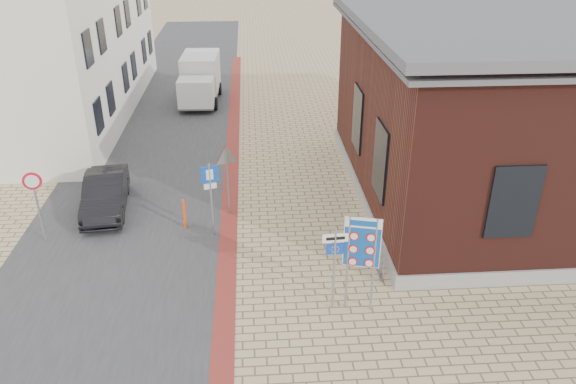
{
  "coord_description": "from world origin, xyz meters",
  "views": [
    {
      "loc": [
        -1.11,
        -12.09,
        9.99
      ],
      "look_at": [
        -0.04,
        3.2,
        2.2
      ],
      "focal_mm": 35.0,
      "sensor_mm": 36.0,
      "label": 1
    }
  ],
  "objects_px": {
    "essen_sign": "(335,257)",
    "parking_sign": "(210,187)",
    "border_sign": "(362,245)",
    "bollard": "(184,214)",
    "sedan": "(105,194)",
    "box_truck": "(200,79)"
  },
  "relations": [
    {
      "from": "essen_sign",
      "to": "parking_sign",
      "type": "xyz_separation_m",
      "value": [
        -3.5,
        4.2,
        0.1
      ]
    },
    {
      "from": "box_truck",
      "to": "border_sign",
      "type": "xyz_separation_m",
      "value": [
        5.62,
        -19.16,
        0.76
      ]
    },
    {
      "from": "box_truck",
      "to": "bollard",
      "type": "xyz_separation_m",
      "value": [
        0.42,
        -14.41,
        -0.77
      ]
    },
    {
      "from": "essen_sign",
      "to": "parking_sign",
      "type": "height_order",
      "value": "parking_sign"
    },
    {
      "from": "box_truck",
      "to": "bollard",
      "type": "distance_m",
      "value": 14.43
    },
    {
      "from": "sedan",
      "to": "bollard",
      "type": "height_order",
      "value": "sedan"
    },
    {
      "from": "sedan",
      "to": "essen_sign",
      "type": "bearing_deg",
      "value": -46.27
    },
    {
      "from": "box_truck",
      "to": "border_sign",
      "type": "distance_m",
      "value": 19.98
    },
    {
      "from": "box_truck",
      "to": "parking_sign",
      "type": "xyz_separation_m",
      "value": [
        1.41,
        -14.91,
        0.49
      ]
    },
    {
      "from": "box_truck",
      "to": "essen_sign",
      "type": "bearing_deg",
      "value": -73.33
    },
    {
      "from": "border_sign",
      "to": "essen_sign",
      "type": "distance_m",
      "value": 0.8
    },
    {
      "from": "box_truck",
      "to": "essen_sign",
      "type": "height_order",
      "value": "essen_sign"
    },
    {
      "from": "border_sign",
      "to": "parking_sign",
      "type": "distance_m",
      "value": 5.99
    },
    {
      "from": "box_truck",
      "to": "bollard",
      "type": "bearing_deg",
      "value": -86.1
    },
    {
      "from": "essen_sign",
      "to": "sedan",
      "type": "bearing_deg",
      "value": 136.18
    },
    {
      "from": "border_sign",
      "to": "bollard",
      "type": "xyz_separation_m",
      "value": [
        -5.21,
        4.75,
        -1.53
      ]
    },
    {
      "from": "box_truck",
      "to": "parking_sign",
      "type": "height_order",
      "value": "parking_sign"
    },
    {
      "from": "border_sign",
      "to": "sedan",
      "type": "bearing_deg",
      "value": 156.68
    },
    {
      "from": "sedan",
      "to": "essen_sign",
      "type": "distance_m",
      "value": 9.83
    },
    {
      "from": "sedan",
      "to": "essen_sign",
      "type": "relative_size",
      "value": 1.57
    },
    {
      "from": "border_sign",
      "to": "bollard",
      "type": "distance_m",
      "value": 7.21
    },
    {
      "from": "border_sign",
      "to": "parking_sign",
      "type": "relative_size",
      "value": 1.09
    }
  ]
}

